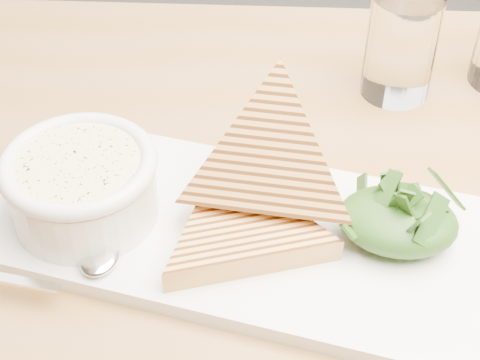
% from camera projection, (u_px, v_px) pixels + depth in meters
% --- Properties ---
extents(table_top, '(1.23, 0.90, 0.04)m').
position_uv_depth(table_top, '(323.00, 234.00, 0.67)').
color(table_top, olive).
rests_on(table_top, ground).
extents(table_leg_bl, '(0.06, 0.06, 0.71)m').
position_uv_depth(table_leg_bl, '(10.00, 209.00, 1.23)').
color(table_leg_bl, olive).
rests_on(table_leg_bl, ground).
extents(platter, '(0.45, 0.24, 0.02)m').
position_uv_depth(platter, '(236.00, 232.00, 0.64)').
color(platter, white).
rests_on(platter, table_top).
extents(soup_bowl, '(0.13, 0.13, 0.05)m').
position_uv_depth(soup_bowl, '(84.00, 192.00, 0.63)').
color(soup_bowl, white).
rests_on(soup_bowl, platter).
extents(soup, '(0.11, 0.11, 0.01)m').
position_uv_depth(soup, '(78.00, 165.00, 0.61)').
color(soup, beige).
rests_on(soup, soup_bowl).
extents(bowl_rim, '(0.13, 0.13, 0.01)m').
position_uv_depth(bowl_rim, '(78.00, 164.00, 0.60)').
color(bowl_rim, white).
rests_on(bowl_rim, soup_bowl).
extents(sandwich_flat, '(0.22, 0.22, 0.02)m').
position_uv_depth(sandwich_flat, '(242.00, 230.00, 0.61)').
color(sandwich_flat, '#D4964B').
rests_on(sandwich_flat, platter).
extents(sandwich_lean, '(0.17, 0.18, 0.19)m').
position_uv_depth(sandwich_lean, '(270.00, 162.00, 0.61)').
color(sandwich_lean, '#D4964B').
rests_on(sandwich_lean, sandwich_flat).
extents(salad_base, '(0.10, 0.08, 0.04)m').
position_uv_depth(salad_base, '(398.00, 221.00, 0.61)').
color(salad_base, black).
rests_on(salad_base, platter).
extents(arugula_pile, '(0.11, 0.10, 0.05)m').
position_uv_depth(arugula_pile, '(399.00, 214.00, 0.60)').
color(arugula_pile, '#3C691D').
rests_on(arugula_pile, platter).
extents(spoon_bowl, '(0.03, 0.04, 0.01)m').
position_uv_depth(spoon_bowl, '(100.00, 257.00, 0.59)').
color(spoon_bowl, silver).
rests_on(spoon_bowl, platter).
extents(glass_near, '(0.07, 0.07, 0.11)m').
position_uv_depth(glass_near, '(401.00, 47.00, 0.77)').
color(glass_near, white).
rests_on(glass_near, table_top).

